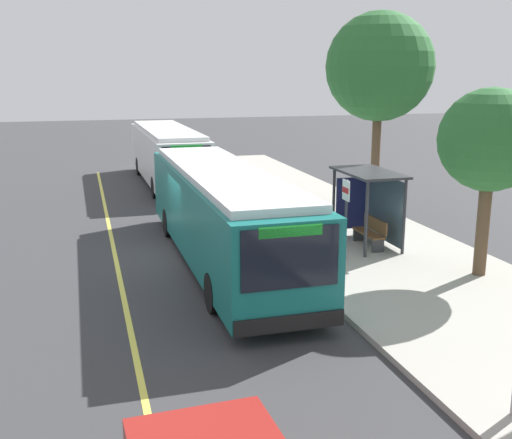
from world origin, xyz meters
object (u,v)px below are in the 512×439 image
object	(u,v)px
transit_bus_second	(168,153)
route_sign_post	(346,215)
waiting_bench	(371,232)
transit_bus_main	(223,212)

from	to	relation	value
transit_bus_second	route_sign_post	size ratio (longest dim) A/B	4.14
transit_bus_second	waiting_bench	distance (m)	15.16
transit_bus_main	transit_bus_second	size ratio (longest dim) A/B	1.08
route_sign_post	transit_bus_second	bearing A→B (deg)	-171.52
waiting_bench	transit_bus_second	bearing A→B (deg)	-161.88
waiting_bench	route_sign_post	xyz separation A→B (m)	(2.75, -2.15, 1.32)
waiting_bench	route_sign_post	size ratio (longest dim) A/B	0.57
transit_bus_second	route_sign_post	world-z (taller)	same
transit_bus_second	route_sign_post	bearing A→B (deg)	8.48
transit_bus_second	route_sign_post	xyz separation A→B (m)	(17.13, 2.55, 0.34)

